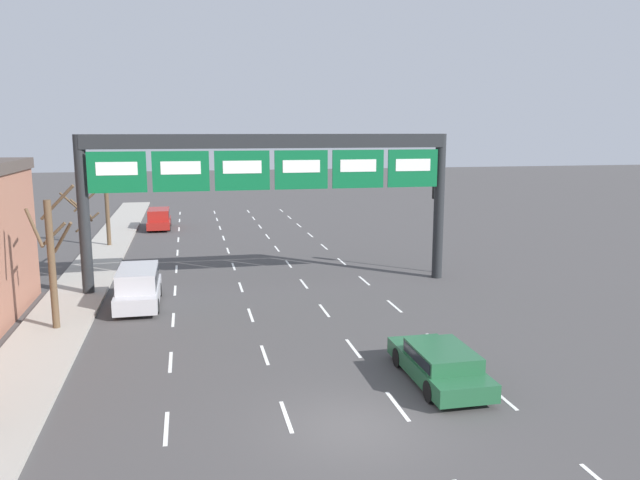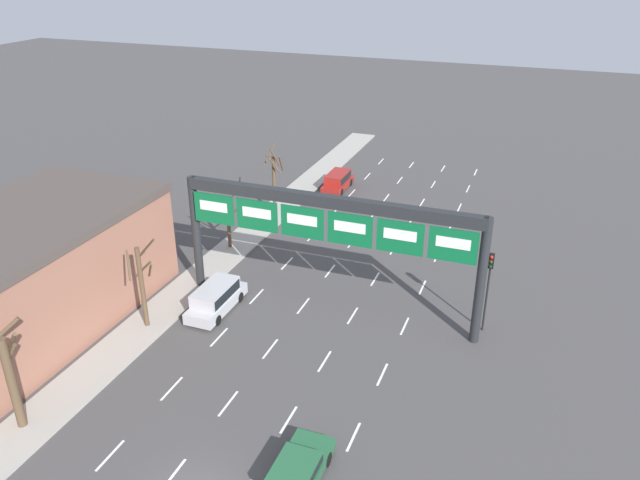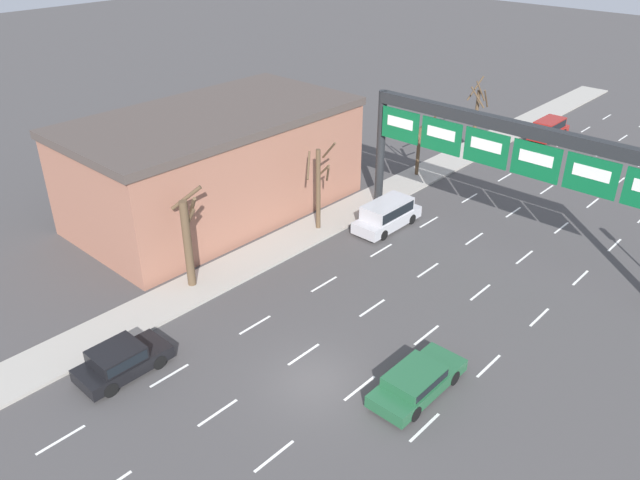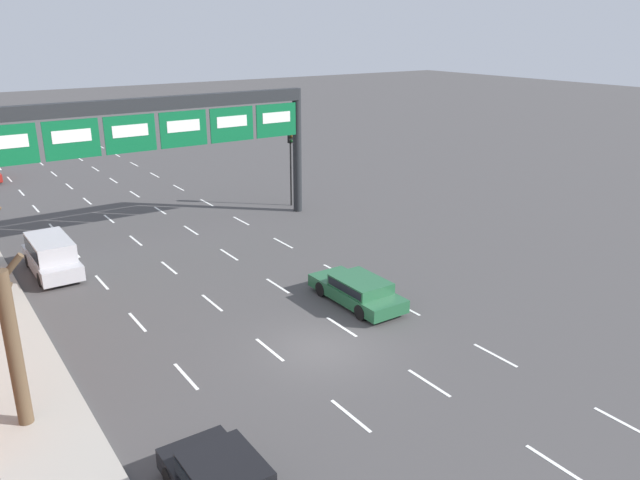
{
  "view_description": "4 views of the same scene",
  "coord_description": "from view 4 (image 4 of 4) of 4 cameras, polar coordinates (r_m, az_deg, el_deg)",
  "views": [
    {
      "loc": [
        -4.14,
        -15.29,
        8.01
      ],
      "look_at": [
        1.75,
        12.39,
        2.97
      ],
      "focal_mm": 35.0,
      "sensor_mm": 36.0,
      "label": 1
    },
    {
      "loc": [
        11.4,
        -15.45,
        20.81
      ],
      "look_at": [
        -0.49,
        15.94,
        4.87
      ],
      "focal_mm": 35.0,
      "sensor_mm": 36.0,
      "label": 2
    },
    {
      "loc": [
        14.07,
        -14.95,
        18.19
      ],
      "look_at": [
        -2.44,
        2.94,
        4.87
      ],
      "focal_mm": 35.0,
      "sensor_mm": 36.0,
      "label": 3
    },
    {
      "loc": [
        -11.65,
        -17.02,
        11.4
      ],
      "look_at": [
        2.45,
        3.68,
        2.75
      ],
      "focal_mm": 35.0,
      "sensor_mm": 36.0,
      "label": 4
    }
  ],
  "objects": [
    {
      "name": "tree_bare_second",
      "position": [
        20.1,
        -26.47,
        -8.08
      ],
      "size": [
        1.96,
        1.45,
        5.39
      ],
      "color": "brown",
      "rests_on": "sidewalk_left"
    },
    {
      "name": "ground_plane",
      "position": [
        23.56,
        0.12,
        -9.88
      ],
      "size": [
        220.0,
        220.0,
        0.0
      ],
      "primitive_type": "plane",
      "color": "#474444"
    },
    {
      "name": "sign_gantry",
      "position": [
        35.3,
        -14.8,
        9.73
      ],
      "size": [
        18.65,
        0.7,
        7.78
      ],
      "color": "#232628",
      "rests_on": "ground_plane"
    },
    {
      "name": "suv_silver",
      "position": [
        32.71,
        -23.38,
        -1.15
      ],
      "size": [
        1.9,
        4.89,
        1.77
      ],
      "color": "#B7B7BC",
      "rests_on": "ground_plane"
    },
    {
      "name": "sidewalk_left",
      "position": [
        20.54,
        -23.7,
        -16.25
      ],
      "size": [
        2.8,
        110.0,
        0.15
      ],
      "color": "#A8A399",
      "rests_on": "ground_plane"
    },
    {
      "name": "lane_dashes",
      "position": [
        34.59,
        -12.61,
        -0.66
      ],
      "size": [
        10.02,
        67.0,
        0.01
      ],
      "color": "white",
      "rests_on": "ground_plane"
    },
    {
      "name": "traffic_light_near_gantry",
      "position": [
        40.94,
        -2.69,
        8.05
      ],
      "size": [
        0.3,
        0.35,
        5.08
      ],
      "color": "black",
      "rests_on": "ground_plane"
    },
    {
      "name": "car_green",
      "position": [
        26.88,
        3.49,
        -4.53
      ],
      "size": [
        1.92,
        4.76,
        1.21
      ],
      "color": "#235B38",
      "rests_on": "ground_plane"
    }
  ]
}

